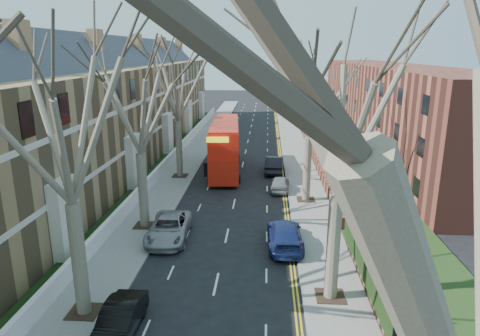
# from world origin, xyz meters

# --- Properties ---
(pavement_left) EXTENTS (3.00, 102.00, 0.12)m
(pavement_left) POSITION_xyz_m (-6.00, 39.00, 0.06)
(pavement_left) COLOR slate
(pavement_left) RESTS_ON ground
(pavement_right) EXTENTS (3.00, 102.00, 0.12)m
(pavement_right) POSITION_xyz_m (6.00, 39.00, 0.06)
(pavement_right) COLOR slate
(pavement_right) RESTS_ON ground
(terrace_left) EXTENTS (9.70, 78.00, 13.60)m
(terrace_left) POSITION_xyz_m (-13.65, 31.00, 5.53)
(terrace_left) COLOR olive
(terrace_left) RESTS_ON ground
(flats_right) EXTENTS (13.97, 54.00, 10.00)m
(flats_right) POSITION_xyz_m (17.46, 43.00, 4.98)
(flats_right) COLOR brown
(flats_right) RESTS_ON ground
(front_wall_left) EXTENTS (0.30, 78.00, 1.00)m
(front_wall_left) POSITION_xyz_m (-7.65, 31.00, 0.62)
(front_wall_left) COLOR white
(front_wall_left) RESTS_ON ground
(grass_verge_right) EXTENTS (6.00, 102.00, 0.06)m
(grass_verge_right) POSITION_xyz_m (10.50, 39.00, 0.15)
(grass_verge_right) COLOR #1D3814
(grass_verge_right) RESTS_ON ground
(tree_left_mid) EXTENTS (10.50, 10.50, 14.71)m
(tree_left_mid) POSITION_xyz_m (-5.70, 6.00, 9.56)
(tree_left_mid) COLOR #6C624D
(tree_left_mid) RESTS_ON ground
(tree_left_far) EXTENTS (10.15, 10.15, 14.22)m
(tree_left_far) POSITION_xyz_m (-5.70, 16.00, 9.24)
(tree_left_far) COLOR #6C624D
(tree_left_far) RESTS_ON ground
(tree_left_dist) EXTENTS (10.50, 10.50, 14.71)m
(tree_left_dist) POSITION_xyz_m (-5.70, 28.00, 9.56)
(tree_left_dist) COLOR #6C624D
(tree_left_dist) RESTS_ON ground
(tree_right_mid) EXTENTS (10.50, 10.50, 14.71)m
(tree_right_mid) POSITION_xyz_m (5.70, 8.00, 9.56)
(tree_right_mid) COLOR #6C624D
(tree_right_mid) RESTS_ON ground
(tree_right_far) EXTENTS (10.15, 10.15, 14.22)m
(tree_right_far) POSITION_xyz_m (5.70, 22.00, 9.24)
(tree_right_far) COLOR #6C624D
(tree_right_far) RESTS_ON ground
(double_decker_bus) EXTENTS (3.61, 11.92, 4.89)m
(double_decker_bus) POSITION_xyz_m (-1.61, 30.08, 2.41)
(double_decker_bus) COLOR red
(double_decker_bus) RESTS_ON ground
(car_left_mid) EXTENTS (1.44, 4.11, 1.35)m
(car_left_mid) POSITION_xyz_m (-3.57, 4.64, 0.68)
(car_left_mid) COLOR black
(car_left_mid) RESTS_ON ground
(car_left_far) EXTENTS (2.64, 5.37, 1.47)m
(car_left_far) POSITION_xyz_m (-3.64, 14.28, 0.73)
(car_left_far) COLOR gray
(car_left_far) RESTS_ON ground
(car_right_near) EXTENTS (2.24, 5.23, 1.50)m
(car_right_near) POSITION_xyz_m (3.70, 13.71, 0.75)
(car_right_near) COLOR navy
(car_right_near) RESTS_ON ground
(car_right_mid) EXTENTS (1.77, 3.85, 1.28)m
(car_right_mid) POSITION_xyz_m (3.70, 24.53, 0.64)
(car_right_mid) COLOR gray
(car_right_mid) RESTS_ON ground
(car_right_far) EXTENTS (1.95, 4.94, 1.60)m
(car_right_far) POSITION_xyz_m (3.28, 30.35, 0.80)
(car_right_far) COLOR black
(car_right_far) RESTS_ON ground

